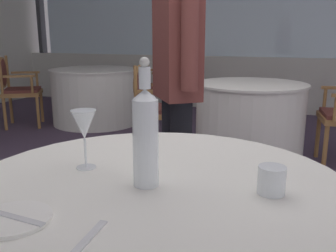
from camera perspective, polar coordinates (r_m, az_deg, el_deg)
ground_plane at (r=2.30m, az=1.21°, el=-16.55°), size 14.09×14.09×0.00m
window_wall_far at (r=5.98m, az=15.13°, el=13.55°), size 9.06×0.14×2.99m
side_plate at (r=0.96m, az=-22.84°, el=-13.10°), size 0.18×0.18×0.01m
butter_knife at (r=0.96m, az=-22.87°, el=-12.83°), size 0.18×0.03×0.00m
dinner_fork at (r=0.82m, az=-13.16°, el=-17.47°), size 0.04×0.21×0.00m
water_bottle at (r=1.04m, az=-3.50°, el=-1.39°), size 0.07×0.07×0.37m
wine_glass at (r=1.21m, az=-12.88°, el=-0.01°), size 0.08×0.08×0.19m
water_tumbler at (r=1.06m, az=15.74°, el=-8.05°), size 0.08×0.08×0.08m
background_table_1 at (r=5.14m, az=-11.10°, el=4.58°), size 1.20×1.20×0.74m
dining_chair_1_0 at (r=5.20m, az=-22.58°, el=5.83°), size 0.64×0.65×0.92m
dining_chair_1_1 at (r=5.23m, az=0.16°, el=6.99°), size 0.64×0.65×0.93m
background_table_2 at (r=3.60m, az=12.43°, el=0.67°), size 1.05×1.05×0.74m
dining_chair_2_0 at (r=3.69m, az=-2.29°, el=3.77°), size 0.53×0.58×0.90m
diner_person_0 at (r=2.16m, az=1.35°, el=7.78°), size 0.38×0.44×1.65m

